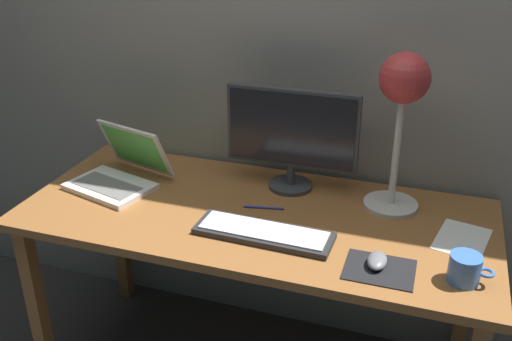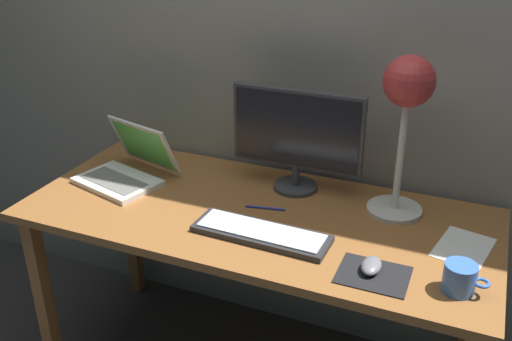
{
  "view_description": "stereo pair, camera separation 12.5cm",
  "coord_description": "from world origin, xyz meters",
  "px_view_note": "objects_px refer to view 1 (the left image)",
  "views": [
    {
      "loc": [
        0.55,
        -1.63,
        1.71
      ],
      "look_at": [
        0.02,
        -0.05,
        0.92
      ],
      "focal_mm": 40.46,
      "sensor_mm": 36.0,
      "label": 1
    },
    {
      "loc": [
        0.66,
        -1.59,
        1.71
      ],
      "look_at": [
        0.02,
        -0.05,
        0.92
      ],
      "focal_mm": 40.46,
      "sensor_mm": 36.0,
      "label": 2
    }
  ],
  "objects_px": {
    "keyboard_main": "(264,233)",
    "pen": "(264,208)",
    "mouse": "(377,261)",
    "coffee_mug": "(465,269)",
    "desk_lamp": "(403,95)",
    "monitor": "(292,133)",
    "laptop": "(122,168)"
  },
  "relations": [
    {
      "from": "keyboard_main",
      "to": "pen",
      "type": "relative_size",
      "value": 3.17
    },
    {
      "from": "mouse",
      "to": "coffee_mug",
      "type": "bearing_deg",
      "value": 0.38
    },
    {
      "from": "desk_lamp",
      "to": "coffee_mug",
      "type": "xyz_separation_m",
      "value": [
        0.24,
        -0.38,
        -0.36
      ]
    },
    {
      "from": "keyboard_main",
      "to": "mouse",
      "type": "relative_size",
      "value": 4.63
    },
    {
      "from": "monitor",
      "to": "keyboard_main",
      "type": "height_order",
      "value": "monitor"
    },
    {
      "from": "coffee_mug",
      "to": "pen",
      "type": "xyz_separation_m",
      "value": [
        -0.66,
        0.22,
        -0.04
      ]
    },
    {
      "from": "pen",
      "to": "desk_lamp",
      "type": "bearing_deg",
      "value": 20.61
    },
    {
      "from": "laptop",
      "to": "monitor",
      "type": "bearing_deg",
      "value": 14.69
    },
    {
      "from": "keyboard_main",
      "to": "desk_lamp",
      "type": "relative_size",
      "value": 0.82
    },
    {
      "from": "laptop",
      "to": "desk_lamp",
      "type": "distance_m",
      "value": 1.04
    },
    {
      "from": "keyboard_main",
      "to": "mouse",
      "type": "distance_m",
      "value": 0.37
    },
    {
      "from": "monitor",
      "to": "keyboard_main",
      "type": "bearing_deg",
      "value": -88.27
    },
    {
      "from": "monitor",
      "to": "desk_lamp",
      "type": "relative_size",
      "value": 0.88
    },
    {
      "from": "pen",
      "to": "keyboard_main",
      "type": "bearing_deg",
      "value": -72.21
    },
    {
      "from": "monitor",
      "to": "keyboard_main",
      "type": "distance_m",
      "value": 0.41
    },
    {
      "from": "laptop",
      "to": "desk_lamp",
      "type": "height_order",
      "value": "desk_lamp"
    },
    {
      "from": "laptop",
      "to": "pen",
      "type": "bearing_deg",
      "value": -2.75
    },
    {
      "from": "monitor",
      "to": "mouse",
      "type": "xyz_separation_m",
      "value": [
        0.37,
        -0.41,
        -0.19
      ]
    },
    {
      "from": "coffee_mug",
      "to": "monitor",
      "type": "bearing_deg",
      "value": 146.28
    },
    {
      "from": "keyboard_main",
      "to": "mouse",
      "type": "bearing_deg",
      "value": -8.36
    },
    {
      "from": "desk_lamp",
      "to": "mouse",
      "type": "height_order",
      "value": "desk_lamp"
    },
    {
      "from": "keyboard_main",
      "to": "desk_lamp",
      "type": "distance_m",
      "value": 0.62
    },
    {
      "from": "mouse",
      "to": "pen",
      "type": "relative_size",
      "value": 0.69
    },
    {
      "from": "keyboard_main",
      "to": "coffee_mug",
      "type": "xyz_separation_m",
      "value": [
        0.6,
        -0.05,
        0.03
      ]
    },
    {
      "from": "mouse",
      "to": "laptop",
      "type": "bearing_deg",
      "value": 165.64
    },
    {
      "from": "desk_lamp",
      "to": "pen",
      "type": "distance_m",
      "value": 0.59
    },
    {
      "from": "desk_lamp",
      "to": "coffee_mug",
      "type": "height_order",
      "value": "desk_lamp"
    },
    {
      "from": "desk_lamp",
      "to": "laptop",
      "type": "bearing_deg",
      "value": -172.52
    },
    {
      "from": "keyboard_main",
      "to": "coffee_mug",
      "type": "distance_m",
      "value": 0.6
    },
    {
      "from": "keyboard_main",
      "to": "monitor",
      "type": "bearing_deg",
      "value": 91.73
    },
    {
      "from": "desk_lamp",
      "to": "coffee_mug",
      "type": "bearing_deg",
      "value": -57.15
    },
    {
      "from": "mouse",
      "to": "pen",
      "type": "xyz_separation_m",
      "value": [
        -0.42,
        0.22,
        -0.02
      ]
    }
  ]
}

